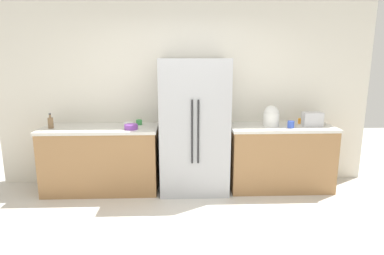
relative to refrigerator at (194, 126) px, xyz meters
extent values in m
plane|color=beige|center=(-0.11, -1.51, -0.93)|extent=(11.06, 11.06, 0.00)
cube|color=silver|center=(-0.11, 0.41, 0.53)|extent=(5.53, 0.10, 2.92)
cube|color=#9E7247|center=(-1.32, 0.03, -0.49)|extent=(1.58, 0.64, 0.89)
cube|color=silver|center=(-1.32, 0.03, -0.03)|extent=(1.61, 0.67, 0.04)
cube|color=#9E7247|center=(1.25, 0.03, -0.49)|extent=(1.44, 0.64, 0.89)
cube|color=silver|center=(1.25, 0.03, -0.03)|extent=(1.47, 0.67, 0.04)
cube|color=#B2B5BA|center=(0.00, 0.00, 0.00)|extent=(0.94, 0.68, 1.87)
cylinder|color=#262628|center=(-0.04, -0.35, 0.00)|extent=(0.02, 0.02, 0.84)
cylinder|color=#262628|center=(0.04, -0.35, 0.00)|extent=(0.02, 0.02, 0.84)
cube|color=silver|center=(1.67, -0.01, 0.09)|extent=(0.27, 0.15, 0.20)
cylinder|color=white|center=(1.10, 0.04, 0.09)|extent=(0.22, 0.22, 0.19)
sphere|color=white|center=(1.10, 0.04, 0.18)|extent=(0.21, 0.21, 0.21)
cylinder|color=brown|center=(-1.97, 0.00, 0.06)|extent=(0.07, 0.07, 0.14)
cylinder|color=brown|center=(-1.97, 0.00, 0.16)|extent=(0.03, 0.03, 0.05)
cylinder|color=#333338|center=(-1.97, 0.00, 0.19)|extent=(0.03, 0.03, 0.02)
cylinder|color=orange|center=(1.59, 0.19, 0.03)|extent=(0.08, 0.08, 0.07)
cylinder|color=green|center=(-0.79, 0.19, 0.03)|extent=(0.09, 0.09, 0.07)
cylinder|color=blue|center=(1.34, -0.10, 0.04)|extent=(0.09, 0.09, 0.10)
cylinder|color=white|center=(-0.92, 0.07, 0.02)|extent=(0.14, 0.14, 0.06)
cylinder|color=purple|center=(-0.86, -0.11, 0.03)|extent=(0.18, 0.18, 0.07)
camera|label=1|loc=(-0.20, -4.40, 0.93)|focal=30.14mm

